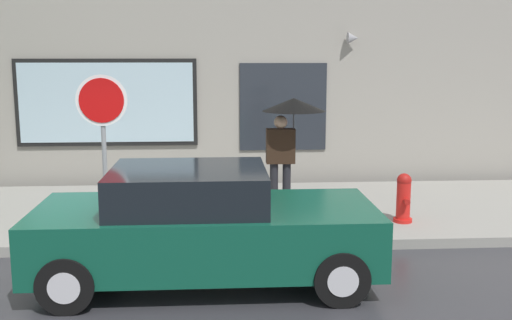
{
  "coord_description": "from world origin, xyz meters",
  "views": [
    {
      "loc": [
        1.05,
        -7.38,
        2.81
      ],
      "look_at": [
        1.64,
        1.8,
        1.2
      ],
      "focal_mm": 43.14,
      "sensor_mm": 36.0,
      "label": 1
    }
  ],
  "objects_px": {
    "fire_hydrant": "(403,198)",
    "parked_car": "(203,227)",
    "pedestrian_with_umbrella": "(290,120)",
    "stop_sign": "(103,121)"
  },
  "relations": [
    {
      "from": "fire_hydrant",
      "to": "stop_sign",
      "type": "xyz_separation_m",
      "value": [
        -4.63,
        -0.11,
        1.27
      ]
    },
    {
      "from": "parked_car",
      "to": "stop_sign",
      "type": "relative_size",
      "value": 1.76
    },
    {
      "from": "stop_sign",
      "to": "fire_hydrant",
      "type": "bearing_deg",
      "value": 1.33
    },
    {
      "from": "pedestrian_with_umbrella",
      "to": "stop_sign",
      "type": "height_order",
      "value": "stop_sign"
    },
    {
      "from": "parked_car",
      "to": "pedestrian_with_umbrella",
      "type": "height_order",
      "value": "pedestrian_with_umbrella"
    },
    {
      "from": "pedestrian_with_umbrella",
      "to": "stop_sign",
      "type": "relative_size",
      "value": 0.82
    },
    {
      "from": "fire_hydrant",
      "to": "parked_car",
      "type": "bearing_deg",
      "value": -147.06
    },
    {
      "from": "fire_hydrant",
      "to": "pedestrian_with_umbrella",
      "type": "bearing_deg",
      "value": 154.04
    },
    {
      "from": "fire_hydrant",
      "to": "stop_sign",
      "type": "relative_size",
      "value": 0.34
    },
    {
      "from": "parked_car",
      "to": "pedestrian_with_umbrella",
      "type": "distance_m",
      "value": 3.34
    }
  ]
}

